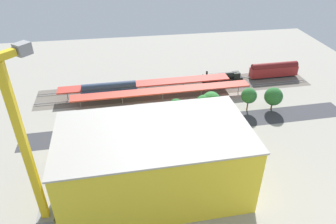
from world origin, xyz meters
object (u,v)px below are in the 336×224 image
Objects in this scene: platform_canopy_near at (162,91)px; locomotive at (223,77)px; tower_crane at (14,141)px; passenger_coach at (274,70)px; street_tree_2 at (204,104)px; parked_car_0 at (230,125)px; parked_car_1 at (203,128)px; traffic_light at (202,104)px; construction_building at (154,162)px; street_tree_4 at (249,96)px; platform_canopy_far at (146,83)px; parked_car_2 at (179,129)px; freight_coach_far at (109,90)px; street_tree_0 at (211,101)px; street_tree_1 at (176,106)px; box_truck_0 at (156,143)px; parked_car_3 at (151,132)px; street_tree_3 at (273,96)px.

locomotive is (-25.92, -11.68, -2.08)m from platform_canopy_near.
passenger_coach is at bearing -143.14° from tower_crane.
street_tree_2 is (-11.73, 12.52, 0.89)m from platform_canopy_near.
passenger_coach reaches higher than parked_car_0.
parked_car_1 is 0.61× the size of traffic_light.
construction_building is 46.73m from street_tree_4.
construction_building reaches higher than passenger_coach.
passenger_coach reaches higher than platform_canopy_far.
street_tree_2 is (-9.62, -7.26, 3.85)m from parked_car_2.
freight_coach_far is at bearing -33.96° from parked_car_0.
street_tree_4 reaches higher than locomotive.
street_tree_0 reaches higher than parked_car_0.
street_tree_1 reaches higher than platform_canopy_far.
parked_car_0 is 10.82m from street_tree_2.
passenger_coach reaches higher than box_truck_0.
street_tree_2 is at bearing 34.36° from passenger_coach.
box_truck_0 reaches higher than parked_car_1.
street_tree_4 reaches higher than passenger_coach.
platform_canopy_near is 7.41× the size of box_truck_0.
platform_canopy_far is 26.37m from parked_car_3.
traffic_light reaches higher than platform_canopy_near.
passenger_coach reaches higher than locomotive.
platform_canopy_near is 61.62m from tower_crane.
street_tree_2 is at bearing 1.51° from street_tree_3.
locomotive is 0.83× the size of passenger_coach.
platform_canopy_far is 19.93m from street_tree_1.
parked_car_3 is 6.77m from box_truck_0.
platform_canopy_far is at bearing 10.15° from locomotive.
tower_crane is at bearing 38.38° from box_truck_0.
street_tree_2 is (-17.01, 18.61, 0.65)m from platform_canopy_far.
parked_car_1 is 0.86× the size of parked_car_3.
freight_coach_far is 34.84m from street_tree_2.
street_tree_0 is at bearing -179.67° from street_tree_1.
street_tree_1 is at bearing 0.33° from street_tree_0.
traffic_light is at bearing -124.44° from construction_building.
street_tree_3 is at bearing 176.04° from street_tree_4.
parked_car_1 is 11.19m from street_tree_1.
passenger_coach is 30.49m from street_tree_4.
tower_crane is 72.86m from street_tree_4.
box_truck_0 is 36.52m from street_tree_4.
passenger_coach reaches higher than freight_coach_far.
passenger_coach is 2.43× the size of street_tree_4.
construction_building reaches higher than street_tree_0.
construction_building is 4.97× the size of street_tree_0.
traffic_light is at bearing 4.34° from street_tree_4.
street_tree_0 is at bearing -143.57° from box_truck_0.
tower_crane is at bearing 33.54° from parked_car_1.
construction_building reaches higher than platform_canopy_far.
street_tree_4 is (8.45, -0.58, 0.67)m from street_tree_3.
platform_canopy_near is at bearing -48.13° from traffic_light.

